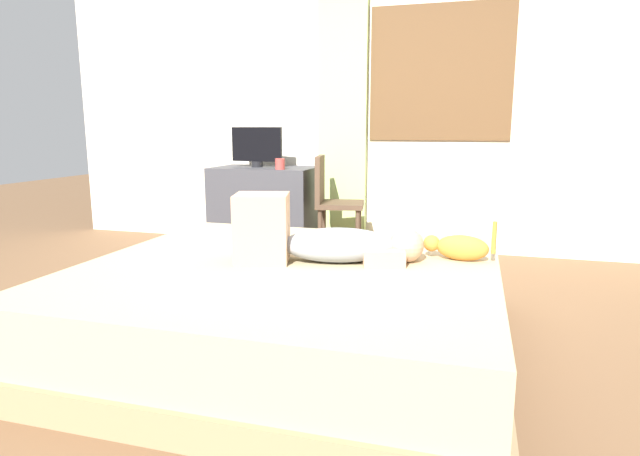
{
  "coord_description": "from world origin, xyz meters",
  "views": [
    {
      "loc": [
        0.75,
        -2.46,
        1.09
      ],
      "look_at": [
        -0.0,
        0.12,
        0.58
      ],
      "focal_mm": 29.8,
      "sensor_mm": 36.0,
      "label": 1
    }
  ],
  "objects_px": {
    "desk": "(266,208)",
    "cat": "(459,247)",
    "cup": "(280,164)",
    "tv_monitor": "(257,146)",
    "bed": "(290,306)",
    "chair_by_desk": "(332,199)",
    "person_lying": "(319,239)"
  },
  "relations": [
    {
      "from": "person_lying",
      "to": "cup",
      "type": "relative_size",
      "value": 10.31
    },
    {
      "from": "desk",
      "to": "cup",
      "type": "relative_size",
      "value": 9.9
    },
    {
      "from": "cup",
      "to": "chair_by_desk",
      "type": "height_order",
      "value": "chair_by_desk"
    },
    {
      "from": "person_lying",
      "to": "chair_by_desk",
      "type": "relative_size",
      "value": 1.09
    },
    {
      "from": "person_lying",
      "to": "tv_monitor",
      "type": "height_order",
      "value": "tv_monitor"
    },
    {
      "from": "person_lying",
      "to": "desk",
      "type": "bearing_deg",
      "value": 118.97
    },
    {
      "from": "chair_by_desk",
      "to": "desk",
      "type": "bearing_deg",
      "value": 163.52
    },
    {
      "from": "cat",
      "to": "chair_by_desk",
      "type": "height_order",
      "value": "chair_by_desk"
    },
    {
      "from": "person_lying",
      "to": "desk",
      "type": "relative_size",
      "value": 1.04
    },
    {
      "from": "cat",
      "to": "cup",
      "type": "xyz_separation_m",
      "value": [
        -1.52,
        1.5,
        0.29
      ]
    },
    {
      "from": "desk",
      "to": "chair_by_desk",
      "type": "relative_size",
      "value": 1.05
    },
    {
      "from": "desk",
      "to": "tv_monitor",
      "type": "height_order",
      "value": "tv_monitor"
    },
    {
      "from": "tv_monitor",
      "to": "cup",
      "type": "bearing_deg",
      "value": -33.94
    },
    {
      "from": "bed",
      "to": "tv_monitor",
      "type": "relative_size",
      "value": 4.25
    },
    {
      "from": "cat",
      "to": "desk",
      "type": "distance_m",
      "value": 2.43
    },
    {
      "from": "cup",
      "to": "person_lying",
      "type": "bearing_deg",
      "value": -63.89
    },
    {
      "from": "cat",
      "to": "chair_by_desk",
      "type": "distance_m",
      "value": 1.84
    },
    {
      "from": "cat",
      "to": "bed",
      "type": "bearing_deg",
      "value": -158.19
    },
    {
      "from": "desk",
      "to": "chair_by_desk",
      "type": "height_order",
      "value": "chair_by_desk"
    },
    {
      "from": "cat",
      "to": "tv_monitor",
      "type": "bearing_deg",
      "value": 136.78
    },
    {
      "from": "desk",
      "to": "tv_monitor",
      "type": "bearing_deg",
      "value": -180.0
    },
    {
      "from": "cat",
      "to": "chair_by_desk",
      "type": "bearing_deg",
      "value": 125.38
    },
    {
      "from": "bed",
      "to": "cup",
      "type": "distance_m",
      "value": 2.04
    },
    {
      "from": "tv_monitor",
      "to": "bed",
      "type": "bearing_deg",
      "value": -63.33
    },
    {
      "from": "desk",
      "to": "tv_monitor",
      "type": "distance_m",
      "value": 0.56
    },
    {
      "from": "desk",
      "to": "cat",
      "type": "bearing_deg",
      "value": -44.39
    },
    {
      "from": "bed",
      "to": "chair_by_desk",
      "type": "xyz_separation_m",
      "value": [
        -0.27,
        1.82,
        0.3
      ]
    },
    {
      "from": "bed",
      "to": "desk",
      "type": "height_order",
      "value": "desk"
    },
    {
      "from": "cat",
      "to": "desk",
      "type": "bearing_deg",
      "value": 135.61
    },
    {
      "from": "cup",
      "to": "bed",
      "type": "bearing_deg",
      "value": -68.37
    },
    {
      "from": "cat",
      "to": "cup",
      "type": "height_order",
      "value": "cup"
    },
    {
      "from": "tv_monitor",
      "to": "chair_by_desk",
      "type": "xyz_separation_m",
      "value": [
        0.74,
        -0.2,
        -0.41
      ]
    }
  ]
}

